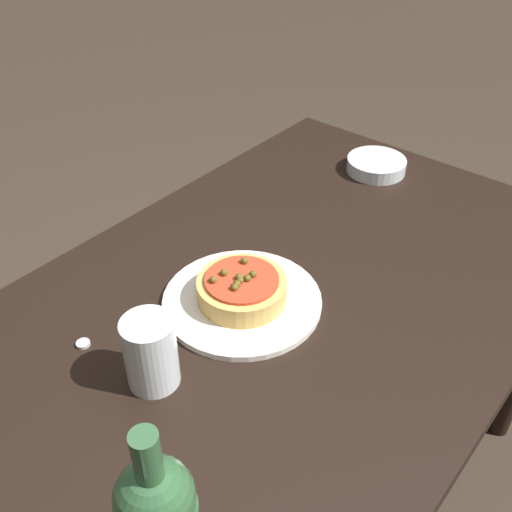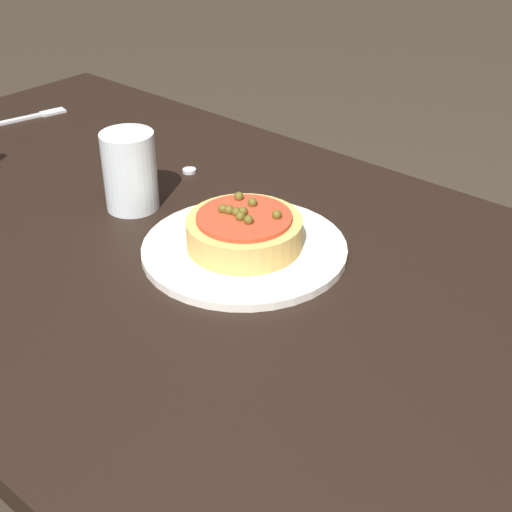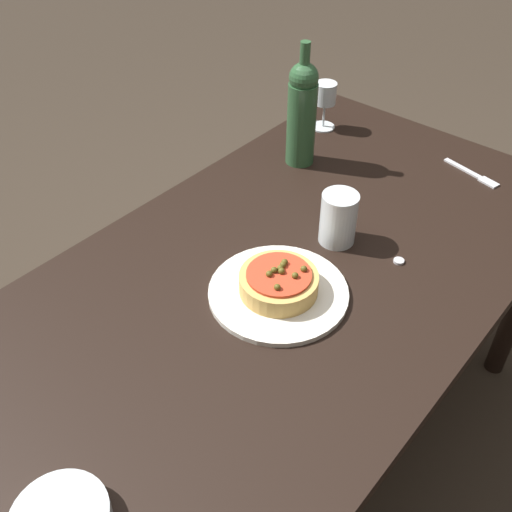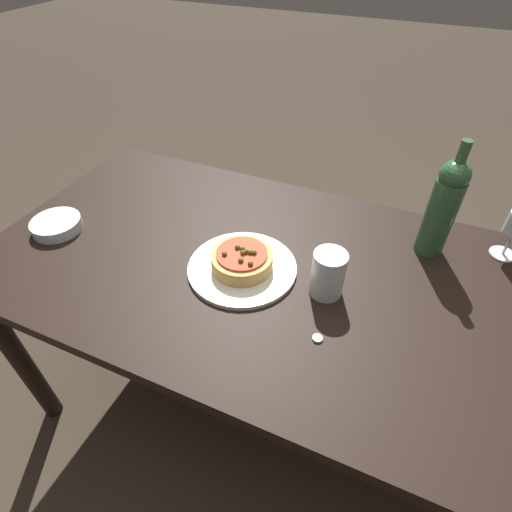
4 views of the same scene
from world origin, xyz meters
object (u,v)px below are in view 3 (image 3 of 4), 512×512
at_px(bottle_cap, 399,261).
at_px(dinner_plate, 278,292).
at_px(wine_glass, 325,97).
at_px(fork, 474,175).
at_px(water_cup, 338,218).
at_px(wine_bottle, 302,112).
at_px(pizza, 279,282).
at_px(dining_table, 281,298).

bearing_deg(bottle_cap, dinner_plate, -28.84).
height_order(dinner_plate, wine_glass, wine_glass).
bearing_deg(dinner_plate, fork, 170.70).
bearing_deg(water_cup, wine_bottle, -128.76).
relative_size(wine_glass, wine_bottle, 0.42).
height_order(dinner_plate, bottle_cap, dinner_plate).
xyz_separation_m(pizza, wine_bottle, (-0.45, -0.29, 0.11)).
bearing_deg(pizza, dinner_plate, -38.98).
distance_m(wine_glass, wine_bottle, 0.21).
height_order(water_cup, bottle_cap, water_cup).
bearing_deg(dinner_plate, pizza, 141.02).
relative_size(dinner_plate, wine_bottle, 0.88).
height_order(dining_table, fork, fork).
xyz_separation_m(dining_table, dinner_plate, (0.06, 0.04, 0.09)).
bearing_deg(wine_glass, wine_bottle, 17.12).
relative_size(dining_table, bottle_cap, 66.13).
bearing_deg(water_cup, bottle_cap, 99.63).
height_order(wine_bottle, bottle_cap, wine_bottle).
bearing_deg(fork, pizza, -86.43).
bearing_deg(fork, dining_table, -90.70).
xyz_separation_m(wine_glass, wine_bottle, (0.20, 0.06, 0.05)).
relative_size(dinner_plate, water_cup, 2.35).
relative_size(pizza, wine_glass, 1.17).
bearing_deg(water_cup, dinner_plate, 2.76).
relative_size(dining_table, fork, 9.44).
relative_size(dining_table, water_cup, 12.72).
distance_m(water_cup, fork, 0.48).
relative_size(dining_table, wine_bottle, 4.78).
xyz_separation_m(pizza, water_cup, (-0.23, -0.01, 0.03)).
xyz_separation_m(water_cup, bottle_cap, (-0.03, 0.15, -0.06)).
height_order(pizza, bottle_cap, pizza).
relative_size(water_cup, bottle_cap, 5.20).
relative_size(dining_table, dinner_plate, 5.42).
bearing_deg(pizza, wine_glass, -151.75).
xyz_separation_m(pizza, fork, (-0.69, 0.11, -0.03)).
bearing_deg(dinner_plate, bottle_cap, 151.16).
bearing_deg(dining_table, pizza, 32.40).
distance_m(dining_table, fork, 0.65).
bearing_deg(wine_glass, dinner_plate, 28.23).
bearing_deg(pizza, fork, 170.70).
bearing_deg(fork, water_cup, -92.13).
bearing_deg(dining_table, water_cup, 170.48).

